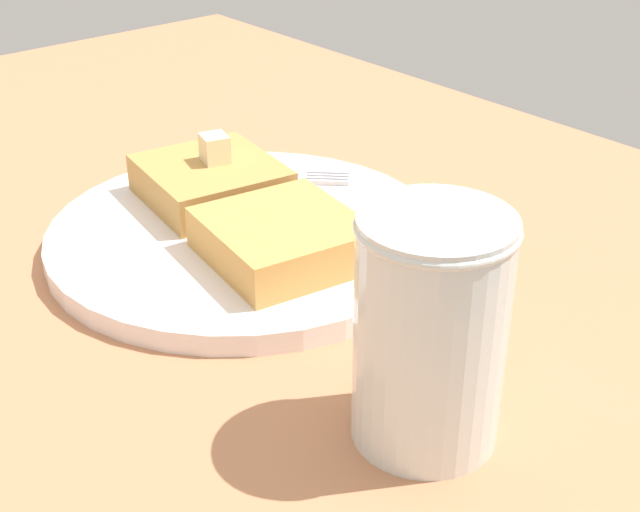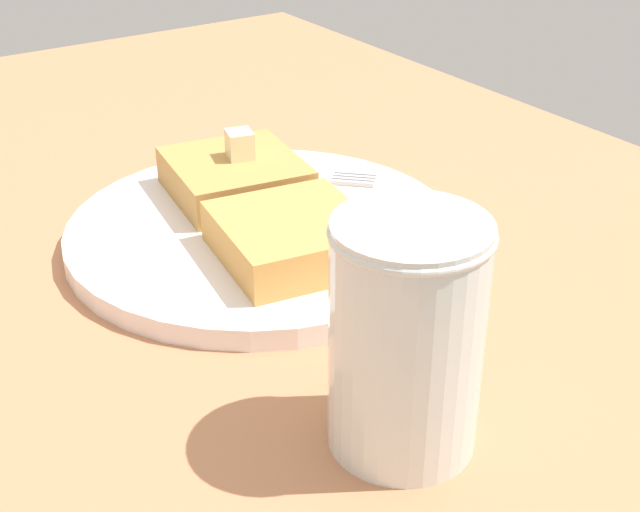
# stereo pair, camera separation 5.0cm
# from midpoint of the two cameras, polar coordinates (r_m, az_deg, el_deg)

# --- Properties ---
(table_surface) EXTENTS (0.93, 0.93, 0.02)m
(table_surface) POSITION_cam_midpoint_polar(r_m,az_deg,el_deg) (0.65, -13.39, 0.50)
(table_surface) COLOR #BA7952
(table_surface) RESTS_ON ground
(plate) EXTENTS (0.27, 0.27, 0.01)m
(plate) POSITION_cam_midpoint_polar(r_m,az_deg,el_deg) (0.61, -1.34, 1.57)
(plate) COLOR white
(plate) RESTS_ON table_surface
(toast_slice_left) EXTENTS (0.11, 0.10, 0.03)m
(toast_slice_left) POSITION_cam_midpoint_polar(r_m,az_deg,el_deg) (0.65, -3.24, 5.03)
(toast_slice_left) COLOR tan
(toast_slice_left) RESTS_ON plate
(toast_slice_middle) EXTENTS (0.11, 0.10, 0.03)m
(toast_slice_middle) POSITION_cam_midpoint_polar(r_m,az_deg,el_deg) (0.56, 0.80, 1.15)
(toast_slice_middle) COLOR #D69C4E
(toast_slice_middle) RESTS_ON plate
(butter_pat_primary) EXTENTS (0.02, 0.02, 0.02)m
(butter_pat_primary) POSITION_cam_midpoint_polar(r_m,az_deg,el_deg) (0.64, -2.91, 7.10)
(butter_pat_primary) COLOR beige
(butter_pat_primary) RESTS_ON toast_slice_left
(fork) EXTENTS (0.12, 0.12, 0.00)m
(fork) POSITION_cam_midpoint_polar(r_m,az_deg,el_deg) (0.68, -0.16, 5.22)
(fork) COLOR silver
(fork) RESTS_ON plate
(syrup_jar) EXTENTS (0.07, 0.07, 0.12)m
(syrup_jar) POSITION_cam_midpoint_polar(r_m,az_deg,el_deg) (0.42, 8.99, -5.82)
(syrup_jar) COLOR #5B2D08
(syrup_jar) RESTS_ON table_surface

